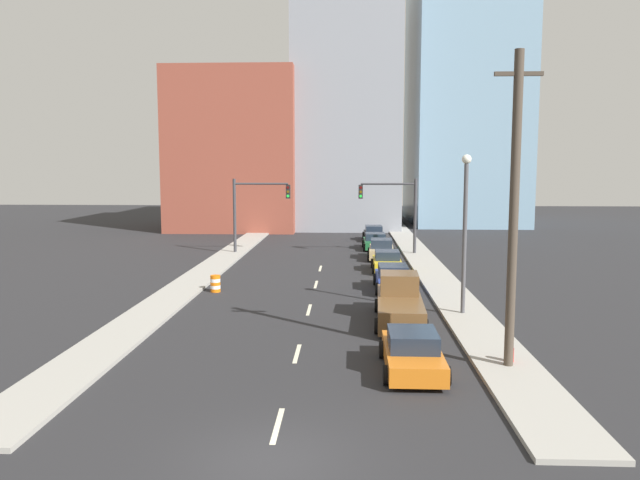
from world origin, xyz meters
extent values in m
plane|color=#262628|center=(0.00, 0.00, 0.00)|extent=(200.00, 200.00, 0.00)
cube|color=#9E9B93|center=(-7.53, 44.17, 0.08)|extent=(2.32, 88.35, 0.16)
cube|color=#9E9B93|center=(7.53, 44.17, 0.08)|extent=(2.32, 88.35, 0.16)
cube|color=beige|center=(0.00, 2.00, 0.00)|extent=(0.16, 2.40, 0.01)
cube|color=beige|center=(0.00, 8.61, 0.00)|extent=(0.16, 2.40, 0.01)
cube|color=beige|center=(0.00, 15.90, 0.00)|extent=(0.16, 2.40, 0.01)
cube|color=beige|center=(0.00, 22.60, 0.00)|extent=(0.16, 2.40, 0.01)
cube|color=beige|center=(0.00, 28.57, 0.00)|extent=(0.16, 2.40, 0.01)
cube|color=brown|center=(-10.77, 58.37, 8.80)|extent=(14.00, 16.00, 17.61)
cube|color=gray|center=(1.67, 62.37, 14.37)|extent=(12.00, 20.00, 28.74)
cube|color=#7A9EB7|center=(16.36, 66.37, 16.68)|extent=(13.00, 20.00, 33.37)
cylinder|color=#38383D|center=(-7.26, 35.71, 3.04)|extent=(0.24, 0.24, 6.09)
cylinder|color=#38383D|center=(-5.08, 35.71, 5.69)|extent=(4.36, 0.16, 0.16)
cube|color=black|center=(-2.90, 35.71, 5.06)|extent=(0.34, 0.32, 1.10)
cylinder|color=#4C0C0C|center=(-2.90, 35.54, 5.40)|extent=(0.22, 0.04, 0.22)
cylinder|color=#593F0C|center=(-2.90, 35.54, 5.06)|extent=(0.22, 0.04, 0.22)
cylinder|color=#26E53F|center=(-2.90, 35.54, 4.72)|extent=(0.22, 0.04, 0.22)
cylinder|color=#38383D|center=(7.28, 35.71, 3.04)|extent=(0.24, 0.24, 6.09)
cylinder|color=#38383D|center=(5.10, 35.71, 5.69)|extent=(4.36, 0.16, 0.16)
cube|color=black|center=(2.92, 35.71, 5.06)|extent=(0.34, 0.32, 1.10)
cylinder|color=#4C0C0C|center=(2.92, 35.54, 5.40)|extent=(0.22, 0.04, 0.22)
cylinder|color=#593F0C|center=(2.92, 35.54, 5.06)|extent=(0.22, 0.04, 0.22)
cylinder|color=#26E53F|center=(2.92, 35.54, 4.72)|extent=(0.22, 0.04, 0.22)
cylinder|color=#473D33|center=(7.51, 7.09, 5.44)|extent=(0.32, 0.32, 10.88)
cube|color=#473D33|center=(7.51, 7.09, 10.08)|extent=(1.60, 0.14, 0.14)
cylinder|color=orange|center=(-5.56, 20.11, 0.10)|extent=(0.56, 0.56, 0.19)
cylinder|color=white|center=(-5.56, 20.11, 0.29)|extent=(0.56, 0.56, 0.19)
cylinder|color=orange|center=(-5.56, 20.11, 0.47)|extent=(0.56, 0.56, 0.19)
cylinder|color=white|center=(-5.56, 20.11, 0.67)|extent=(0.56, 0.56, 0.19)
cylinder|color=orange|center=(-5.56, 20.11, 0.85)|extent=(0.56, 0.56, 0.19)
cylinder|color=#4C4C51|center=(7.36, 14.96, 3.58)|extent=(0.20, 0.20, 7.16)
sphere|color=white|center=(7.36, 14.96, 7.38)|extent=(0.44, 0.44, 0.44)
cylinder|color=red|center=(7.67, 7.51, 0.33)|extent=(0.26, 0.26, 0.65)
sphere|color=red|center=(7.67, 7.51, 0.72)|extent=(0.23, 0.23, 0.23)
cube|color=orange|center=(4.15, 6.80, 0.50)|extent=(1.90, 4.61, 0.64)
cube|color=#1E2838|center=(4.15, 6.80, 1.11)|extent=(1.66, 2.08, 0.59)
cylinder|color=black|center=(3.19, 8.24, 0.32)|extent=(0.22, 0.64, 0.64)
cylinder|color=black|center=(5.13, 8.23, 0.32)|extent=(0.22, 0.64, 0.64)
cylinder|color=black|center=(3.17, 5.38, 0.32)|extent=(0.22, 0.64, 0.64)
cylinder|color=black|center=(5.11, 5.37, 0.32)|extent=(0.22, 0.64, 0.64)
cube|color=brown|center=(4.26, 13.54, 0.67)|extent=(2.26, 6.43, 0.98)
cube|color=brown|center=(4.30, 14.49, 1.64)|extent=(1.82, 1.98, 0.95)
cylinder|color=black|center=(3.33, 15.56, 0.33)|extent=(0.25, 0.67, 0.66)
cylinder|color=black|center=(5.37, 15.46, 0.33)|extent=(0.25, 0.67, 0.66)
cylinder|color=black|center=(3.15, 11.63, 0.33)|extent=(0.25, 0.67, 0.66)
cylinder|color=black|center=(5.19, 11.53, 0.33)|extent=(0.25, 0.67, 0.66)
cube|color=navy|center=(4.50, 21.14, 0.51)|extent=(1.86, 4.77, 0.65)
cube|color=#1E2838|center=(4.50, 21.14, 1.14)|extent=(1.63, 2.15, 0.61)
cylinder|color=black|center=(3.55, 22.62, 0.34)|extent=(0.22, 0.69, 0.68)
cylinder|color=black|center=(5.46, 22.61, 0.34)|extent=(0.22, 0.69, 0.68)
cylinder|color=black|center=(3.54, 19.67, 0.34)|extent=(0.22, 0.69, 0.68)
cylinder|color=black|center=(5.45, 19.66, 0.34)|extent=(0.22, 0.69, 0.68)
cube|color=gold|center=(4.58, 27.69, 0.49)|extent=(1.86, 4.23, 0.63)
cube|color=#1E2838|center=(4.58, 27.69, 1.10)|extent=(1.62, 1.91, 0.59)
cylinder|color=black|center=(3.64, 29.00, 0.33)|extent=(0.22, 0.65, 0.65)
cylinder|color=black|center=(5.53, 28.99, 0.33)|extent=(0.22, 0.65, 0.65)
cylinder|color=black|center=(3.62, 26.39, 0.33)|extent=(0.22, 0.65, 0.65)
cylinder|color=black|center=(5.52, 26.37, 0.33)|extent=(0.22, 0.65, 0.65)
cube|color=tan|center=(4.49, 33.33, 0.54)|extent=(2.01, 4.64, 0.70)
cube|color=#1E2838|center=(4.49, 33.33, 1.21)|extent=(1.68, 2.12, 0.65)
cylinder|color=black|center=(3.61, 34.78, 0.35)|extent=(0.25, 0.70, 0.69)
cylinder|color=black|center=(5.49, 34.70, 0.35)|extent=(0.25, 0.70, 0.69)
cylinder|color=black|center=(3.49, 31.96, 0.35)|extent=(0.25, 0.70, 0.69)
cylinder|color=black|center=(5.36, 31.87, 0.35)|extent=(0.25, 0.70, 0.69)
cube|color=#1E6033|center=(4.27, 39.15, 0.48)|extent=(1.95, 4.53, 0.63)
cube|color=#1E2838|center=(4.27, 39.15, 1.09)|extent=(1.69, 2.05, 0.58)
cylinder|color=black|center=(3.28, 40.53, 0.30)|extent=(0.23, 0.61, 0.61)
cylinder|color=black|center=(5.22, 40.56, 0.30)|extent=(0.23, 0.61, 0.61)
cylinder|color=black|center=(3.32, 37.74, 0.30)|extent=(0.23, 0.61, 0.61)
cylinder|color=black|center=(5.27, 37.77, 0.30)|extent=(0.23, 0.61, 0.61)
cube|color=black|center=(4.40, 45.53, 0.51)|extent=(1.85, 4.44, 0.64)
cube|color=#1E2838|center=(4.40, 45.53, 1.13)|extent=(1.59, 2.01, 0.60)
cylinder|color=black|center=(3.46, 46.87, 0.35)|extent=(0.23, 0.70, 0.69)
cylinder|color=black|center=(5.29, 46.91, 0.35)|extent=(0.23, 0.70, 0.69)
cylinder|color=black|center=(3.52, 44.14, 0.35)|extent=(0.23, 0.70, 0.69)
cylinder|color=black|center=(5.35, 44.18, 0.35)|extent=(0.23, 0.70, 0.69)
camera|label=1|loc=(1.89, -14.24, 7.02)|focal=35.00mm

